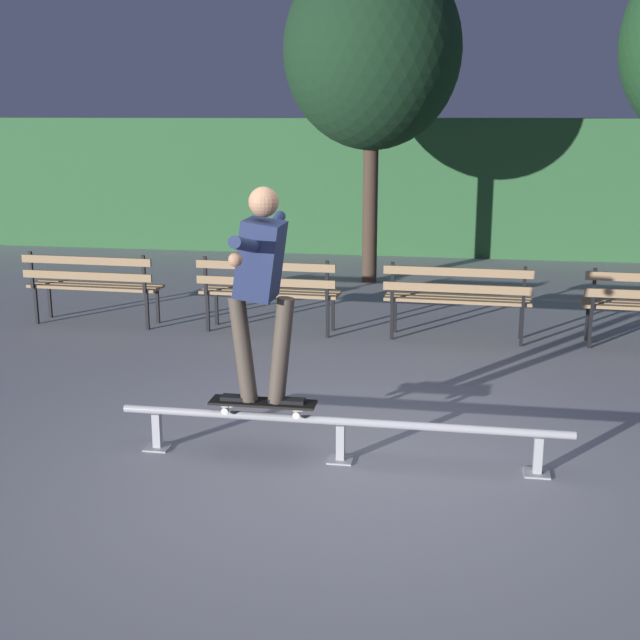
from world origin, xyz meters
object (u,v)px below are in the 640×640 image
object	(u,v)px
skateboard	(263,403)
park_bench_right_center	(457,293)
tree_behind_benches	(372,51)
grind_rail	(341,428)
skateboarder	(261,277)
park_bench_left_center	(268,287)
park_bench_leftmost	(92,281)

from	to	relation	value
skateboard	park_bench_right_center	size ratio (longest dim) A/B	0.48
tree_behind_benches	grind_rail	bearing A→B (deg)	-85.39
grind_rail	park_bench_right_center	size ratio (longest dim) A/B	2.04
park_bench_right_center	skateboarder	bearing A→B (deg)	-111.27
skateboard	park_bench_left_center	xyz separation A→B (m)	(-0.77, 3.48, 0.13)
park_bench_leftmost	park_bench_left_center	xyz separation A→B (m)	(2.12, 0.00, 0.00)
park_bench_leftmost	park_bench_left_center	world-z (taller)	same
skateboarder	park_bench_left_center	bearing A→B (deg)	102.46
grind_rail	skateboarder	world-z (taller)	skateboarder
skateboard	park_bench_right_center	bearing A→B (deg)	68.69
grind_rail	tree_behind_benches	size ratio (longest dim) A/B	0.70
park_bench_left_center	tree_behind_benches	world-z (taller)	tree_behind_benches
skateboard	skateboarder	distance (m)	0.94
grind_rail	park_bench_left_center	bearing A→B (deg)	111.06
park_bench_leftmost	skateboard	bearing A→B (deg)	-50.30
tree_behind_benches	park_bench_leftmost	bearing A→B (deg)	-132.94
skateboarder	park_bench_left_center	xyz separation A→B (m)	(-0.77, 3.48, -0.81)
park_bench_leftmost	park_bench_right_center	size ratio (longest dim) A/B	1.00
grind_rail	tree_behind_benches	xyz separation A→B (m)	(-0.54, 6.63, 3.04)
grind_rail	park_bench_left_center	xyz separation A→B (m)	(-1.34, 3.48, 0.28)
skateboard	tree_behind_benches	xyz separation A→B (m)	(0.04, 6.63, 2.88)
grind_rail	tree_behind_benches	bearing A→B (deg)	94.61
park_bench_left_center	park_bench_right_center	world-z (taller)	same
skateboard	park_bench_left_center	distance (m)	3.57
park_bench_right_center	park_bench_leftmost	bearing A→B (deg)	180.00
park_bench_right_center	skateboard	bearing A→B (deg)	-111.31
park_bench_leftmost	park_bench_left_center	distance (m)	2.12
park_bench_leftmost	tree_behind_benches	xyz separation A→B (m)	(2.93, 3.15, 2.75)
park_bench_leftmost	skateboarder	bearing A→B (deg)	-50.27
skateboard	skateboarder	bearing A→B (deg)	0.14
park_bench_leftmost	park_bench_right_center	world-z (taller)	same
park_bench_leftmost	park_bench_left_center	size ratio (longest dim) A/B	1.00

